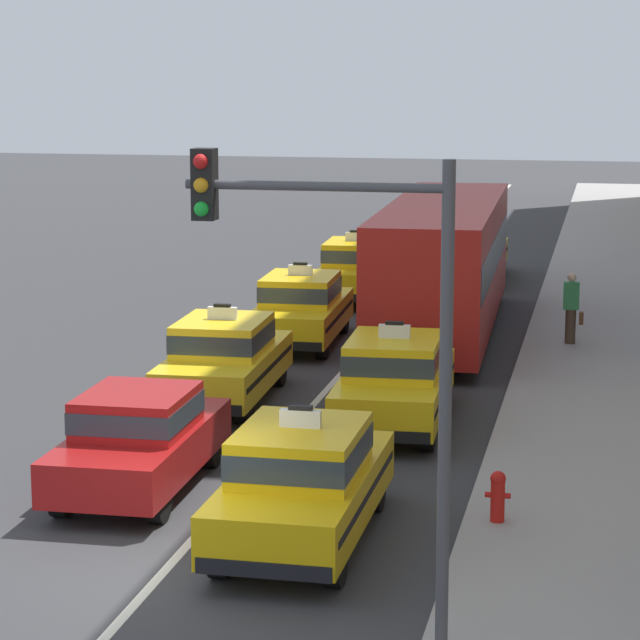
{
  "coord_description": "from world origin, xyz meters",
  "views": [
    {
      "loc": [
        5.49,
        -16.05,
        6.45
      ],
      "look_at": [
        -0.28,
        11.15,
        1.3
      ],
      "focal_mm": 77.55,
      "sensor_mm": 36.0,
      "label": 1
    }
  ],
  "objects_px": {
    "bus_right_third": "(443,260)",
    "pedestrian_near_crosswalk": "(572,308)",
    "fire_hydrant": "(498,494)",
    "taxi_left_third": "(301,308)",
    "taxi_left_second": "(224,358)",
    "taxi_right_fourth": "(474,250)",
    "sedan_left_nearest": "(139,437)",
    "traffic_light_pole": "(355,318)",
    "taxi_left_fourth": "(356,268)",
    "taxi_right_nearest": "(302,481)",
    "taxi_right_second": "(395,380)"
  },
  "relations": [
    {
      "from": "bus_right_third",
      "to": "pedestrian_near_crosswalk",
      "type": "relative_size",
      "value": 6.9
    },
    {
      "from": "fire_hydrant",
      "to": "taxi_left_third",
      "type": "bearing_deg",
      "value": 114.52
    },
    {
      "from": "taxi_left_third",
      "to": "taxi_left_second",
      "type": "bearing_deg",
      "value": -92.11
    },
    {
      "from": "taxi_left_third",
      "to": "taxi_right_fourth",
      "type": "xyz_separation_m",
      "value": [
        2.92,
        10.97,
        0.0
      ]
    },
    {
      "from": "sedan_left_nearest",
      "to": "taxi_left_third",
      "type": "height_order",
      "value": "taxi_left_third"
    },
    {
      "from": "traffic_light_pole",
      "to": "taxi_left_fourth",
      "type": "bearing_deg",
      "value": 100.45
    },
    {
      "from": "taxi_right_nearest",
      "to": "bus_right_third",
      "type": "relative_size",
      "value": 0.41
    },
    {
      "from": "taxi_right_fourth",
      "to": "pedestrian_near_crosswalk",
      "type": "xyz_separation_m",
      "value": [
        3.26,
        -10.24,
        0.09
      ]
    },
    {
      "from": "taxi_right_nearest",
      "to": "taxi_right_second",
      "type": "distance_m",
      "value": 6.35
    },
    {
      "from": "sedan_left_nearest",
      "to": "taxi_right_second",
      "type": "bearing_deg",
      "value": 54.83
    },
    {
      "from": "fire_hydrant",
      "to": "taxi_left_fourth",
      "type": "bearing_deg",
      "value": 106.33
    },
    {
      "from": "sedan_left_nearest",
      "to": "taxi_right_nearest",
      "type": "bearing_deg",
      "value": -30.92
    },
    {
      "from": "pedestrian_near_crosswalk",
      "to": "traffic_light_pole",
      "type": "bearing_deg",
      "value": -95.82
    },
    {
      "from": "bus_right_third",
      "to": "traffic_light_pole",
      "type": "xyz_separation_m",
      "value": [
        1.32,
        -18.73,
        2.0
      ]
    },
    {
      "from": "taxi_left_second",
      "to": "bus_right_third",
      "type": "height_order",
      "value": "bus_right_third"
    },
    {
      "from": "taxi_right_fourth",
      "to": "traffic_light_pole",
      "type": "distance_m",
      "value": 27.96
    },
    {
      "from": "taxi_left_second",
      "to": "taxi_right_second",
      "type": "xyz_separation_m",
      "value": [
        3.5,
        -1.12,
        0.0
      ]
    },
    {
      "from": "sedan_left_nearest",
      "to": "taxi_right_nearest",
      "type": "xyz_separation_m",
      "value": [
        2.95,
        -1.77,
        0.03
      ]
    },
    {
      "from": "taxi_right_second",
      "to": "pedestrian_near_crosswalk",
      "type": "relative_size",
      "value": 2.83
    },
    {
      "from": "fire_hydrant",
      "to": "traffic_light_pole",
      "type": "distance_m",
      "value": 5.73
    },
    {
      "from": "taxi_left_third",
      "to": "taxi_right_second",
      "type": "distance_m",
      "value": 7.66
    },
    {
      "from": "taxi_left_fourth",
      "to": "fire_hydrant",
      "type": "xyz_separation_m",
      "value": [
        5.48,
        -18.72,
        -0.33
      ]
    },
    {
      "from": "sedan_left_nearest",
      "to": "taxi_left_fourth",
      "type": "bearing_deg",
      "value": 89.88
    },
    {
      "from": "taxi_left_third",
      "to": "pedestrian_near_crosswalk",
      "type": "height_order",
      "value": "taxi_left_third"
    },
    {
      "from": "bus_right_third",
      "to": "taxi_left_fourth",
      "type": "bearing_deg",
      "value": 123.26
    },
    {
      "from": "taxi_left_third",
      "to": "pedestrian_near_crosswalk",
      "type": "distance_m",
      "value": 6.22
    },
    {
      "from": "taxi_left_second",
      "to": "taxi_left_fourth",
      "type": "height_order",
      "value": "same"
    },
    {
      "from": "taxi_left_second",
      "to": "taxi_right_second",
      "type": "height_order",
      "value": "same"
    },
    {
      "from": "taxi_left_fourth",
      "to": "taxi_left_third",
      "type": "bearing_deg",
      "value": -90.89
    },
    {
      "from": "bus_right_third",
      "to": "pedestrian_near_crosswalk",
      "type": "height_order",
      "value": "bus_right_third"
    },
    {
      "from": "sedan_left_nearest",
      "to": "bus_right_third",
      "type": "xyz_separation_m",
      "value": [
        3.01,
        13.43,
        0.97
      ]
    },
    {
      "from": "taxi_left_third",
      "to": "taxi_right_second",
      "type": "relative_size",
      "value": 1.0
    },
    {
      "from": "pedestrian_near_crosswalk",
      "to": "taxi_right_fourth",
      "type": "bearing_deg",
      "value": 107.63
    },
    {
      "from": "pedestrian_near_crosswalk",
      "to": "taxi_left_second",
      "type": "bearing_deg",
      "value": -134.41
    },
    {
      "from": "sedan_left_nearest",
      "to": "taxi_right_second",
      "type": "height_order",
      "value": "taxi_right_second"
    },
    {
      "from": "taxi_right_fourth",
      "to": "fire_hydrant",
      "type": "distance_m",
      "value": 23.38
    },
    {
      "from": "traffic_light_pole",
      "to": "taxi_left_second",
      "type": "bearing_deg",
      "value": 112.71
    },
    {
      "from": "taxi_right_fourth",
      "to": "taxi_right_nearest",
      "type": "bearing_deg",
      "value": -89.78
    },
    {
      "from": "taxi_left_second",
      "to": "taxi_left_third",
      "type": "xyz_separation_m",
      "value": [
        0.21,
        5.79,
        0.0
      ]
    },
    {
      "from": "taxi_right_fourth",
      "to": "pedestrian_near_crosswalk",
      "type": "distance_m",
      "value": 10.75
    },
    {
      "from": "bus_right_third",
      "to": "pedestrian_near_crosswalk",
      "type": "distance_m",
      "value": 3.44
    },
    {
      "from": "taxi_right_second",
      "to": "bus_right_third",
      "type": "bearing_deg",
      "value": 91.4
    },
    {
      "from": "taxi_right_nearest",
      "to": "bus_right_third",
      "type": "bearing_deg",
      "value": 89.79
    },
    {
      "from": "taxi_left_fourth",
      "to": "traffic_light_pole",
      "type": "relative_size",
      "value": 0.83
    },
    {
      "from": "taxi_left_third",
      "to": "traffic_light_pole",
      "type": "distance_m",
      "value": 17.61
    },
    {
      "from": "taxi_left_second",
      "to": "taxi_left_third",
      "type": "bearing_deg",
      "value": 87.89
    },
    {
      "from": "taxi_right_nearest",
      "to": "fire_hydrant",
      "type": "relative_size",
      "value": 6.26
    },
    {
      "from": "sedan_left_nearest",
      "to": "taxi_right_fourth",
      "type": "relative_size",
      "value": 0.94
    },
    {
      "from": "taxi_right_second",
      "to": "taxi_right_fourth",
      "type": "bearing_deg",
      "value": 91.17
    },
    {
      "from": "sedan_left_nearest",
      "to": "traffic_light_pole",
      "type": "relative_size",
      "value": 0.78
    }
  ]
}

